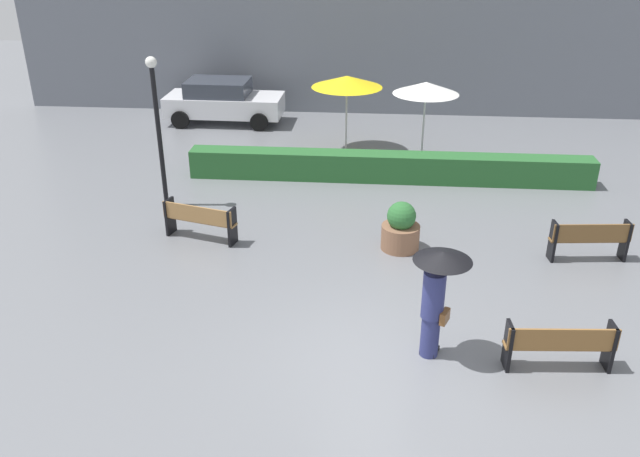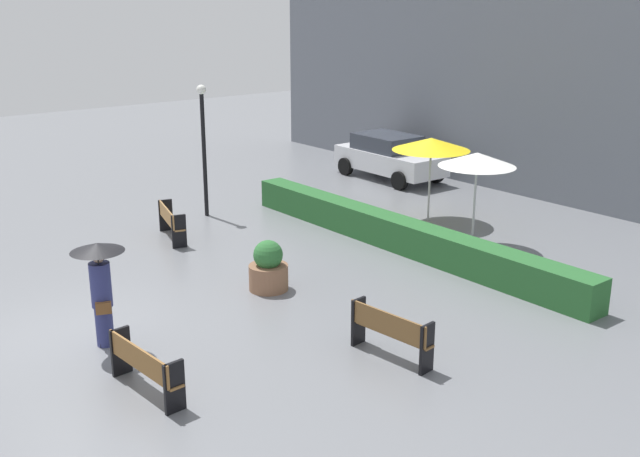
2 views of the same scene
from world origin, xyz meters
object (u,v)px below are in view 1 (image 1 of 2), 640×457
bench_far_right (590,238)px  bench_near_right (560,344)px  patio_umbrella_yellow (347,82)px  lamp_post (157,117)px  parked_car (223,101)px  bench_far_left (199,219)px  patio_umbrella_white (426,88)px  pedestrian_with_umbrella (437,290)px  planter_pot (401,229)px

bench_far_right → bench_near_right: (-1.60, -3.97, -0.04)m
bench_far_right → patio_umbrella_yellow: patio_umbrella_yellow is taller
lamp_post → parked_car: 7.75m
parked_car → bench_far_left: bearing=-80.9°
bench_far_left → lamp_post: bearing=126.2°
bench_far_left → patio_umbrella_yellow: bearing=65.2°
lamp_post → bench_near_right: bearing=-35.9°
bench_near_right → parked_car: 16.28m
bench_far_right → patio_umbrella_yellow: (-5.65, 6.97, 1.70)m
patio_umbrella_white → parked_car: patio_umbrella_white is taller
lamp_post → patio_umbrella_white: lamp_post is taller
bench_far_right → pedestrian_with_umbrella: (-3.66, -3.75, 0.77)m
pedestrian_with_umbrella → parked_car: (-6.60, 13.57, -0.49)m
patio_umbrella_yellow → parked_car: size_ratio=0.57×
pedestrian_with_umbrella → patio_umbrella_yellow: bearing=100.5°
planter_pot → lamp_post: lamp_post is taller
bench_far_right → planter_pot: (-4.09, 0.23, -0.05)m
bench_far_right → lamp_post: (-10.14, 2.22, 1.83)m
bench_far_left → parked_car: bearing=99.1°
patio_umbrella_yellow → pedestrian_with_umbrella: bearing=-79.5°
parked_car → patio_umbrella_white: bearing=-27.8°
lamp_post → planter_pot: bearing=-18.2°
patio_umbrella_yellow → bench_near_right: bearing=-69.7°
parked_car → bench_far_right: bearing=-43.7°
bench_near_right → patio_umbrella_yellow: bearing=110.3°
planter_pot → parked_car: bearing=122.8°
patio_umbrella_yellow → lamp_post: bearing=-133.4°
pedestrian_with_umbrella → patio_umbrella_white: 9.93m
lamp_post → patio_umbrella_yellow: bearing=46.6°
bench_far_right → pedestrian_with_umbrella: 5.30m
bench_far_left → planter_pot: size_ratio=1.58×
bench_far_right → bench_far_left: bearing=178.1°
bench_near_right → pedestrian_with_umbrella: size_ratio=0.90×
pedestrian_with_umbrella → patio_umbrella_white: (0.39, 9.88, 0.98)m
pedestrian_with_umbrella → lamp_post: lamp_post is taller
pedestrian_with_umbrella → parked_car: pedestrian_with_umbrella is taller
bench_far_right → bench_far_left: bench_far_right is taller
pedestrian_with_umbrella → patio_umbrella_white: size_ratio=0.82×
patio_umbrella_white → patio_umbrella_yellow: bearing=160.3°
bench_near_right → planter_pot: (-2.49, 4.20, -0.01)m
bench_far_left → patio_umbrella_yellow: size_ratio=0.74×
patio_umbrella_white → lamp_post: bearing=-150.4°
patio_umbrella_white → parked_car: bearing=152.2°
bench_near_right → parked_car: size_ratio=0.43×
bench_far_right → bench_near_right: 4.28m
patio_umbrella_yellow → patio_umbrella_white: patio_umbrella_white is taller
patio_umbrella_yellow → patio_umbrella_white: bearing=-19.7°
parked_car → lamp_post: bearing=-89.1°
lamp_post → bench_far_right: bearing=-12.3°
bench_far_right → patio_umbrella_yellow: size_ratio=0.71×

